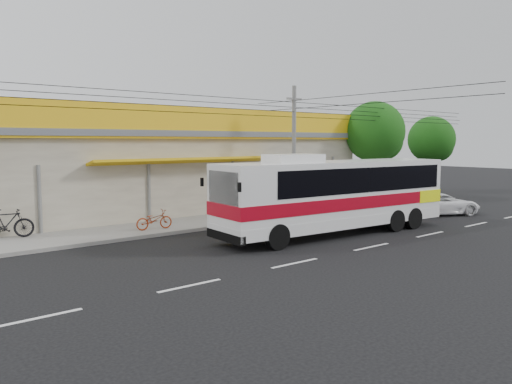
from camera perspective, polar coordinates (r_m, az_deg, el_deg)
ground at (r=20.97m, az=7.62°, el=-5.14°), size 120.00×120.00×0.00m
sidewalk at (r=25.36m, az=-2.36°, el=-3.02°), size 30.00×3.20×0.15m
lane_markings at (r=19.39m, az=13.07°, el=-6.14°), size 50.00×0.12×0.01m
storefront_building at (r=29.71m, az=-8.84°, el=2.53°), size 22.60×9.20×5.70m
coach_bus at (r=21.57m, az=9.46°, el=0.11°), size 11.38×3.26×3.46m
motorbike_red at (r=22.11m, az=-11.57°, el=-3.12°), size 1.67×0.74×0.85m
motorbike_dark at (r=21.92m, az=-26.59°, el=-3.25°), size 2.05×0.93×1.19m
white_car at (r=28.81m, az=20.30°, el=-1.28°), size 4.68×3.57×1.18m
utility_pole at (r=26.92m, az=4.38°, el=9.47°), size 34.00×14.00×6.90m
tree_near at (r=34.08m, az=13.58°, el=6.49°), size 3.98×3.98×6.60m
tree_far at (r=40.94m, az=19.56°, el=5.51°), size 3.55×3.55×5.89m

